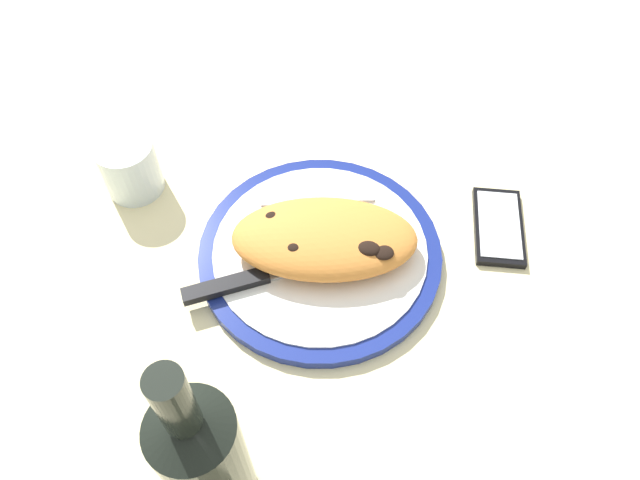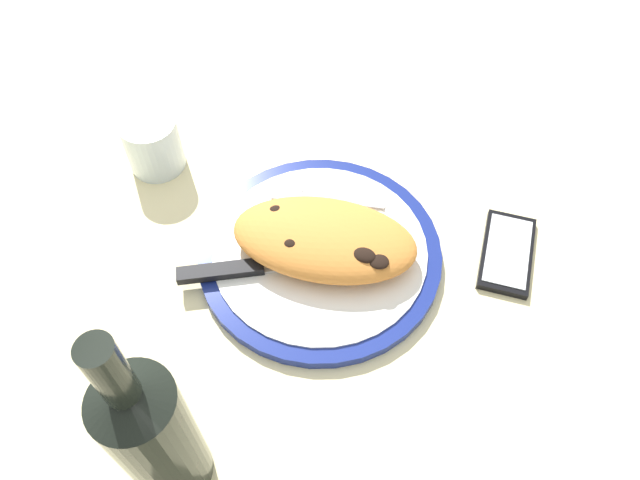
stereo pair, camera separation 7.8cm
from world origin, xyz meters
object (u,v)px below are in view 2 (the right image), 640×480
Objects in this scene: smartphone at (507,253)px; knife at (249,268)px; calzone at (324,241)px; water_glass at (154,147)px; fork at (317,198)px; wine_bottle at (153,434)px; plate at (320,253)px.

knife is at bearing 21.78° from smartphone.
water_glass reaches higher than calzone.
fork is at bearing -110.78° from knife.
wine_bottle reaches higher than water_glass.
water_glass reaches higher than plate.
smartphone is (-22.90, -7.24, -3.73)cm from calzone.
calzone is at bearing -147.86° from knife.
water_glass is at bearing -18.99° from plate.
knife is 1.95× the size of smartphone.
calzone reaches higher than fork.
water_glass is 0.28× the size of wine_bottle.
plate is 1.05× the size of wine_bottle.
knife is 2.95× the size of water_glass.
calzone is 31.73cm from wine_bottle.
knife is at bearing 35.77° from plate.
fork is 1.24× the size of smartphone.
plate is 32.87cm from wine_bottle.
knife is 33.69cm from smartphone.
knife is 0.81× the size of wine_bottle.
calzone is at bearing -104.64° from wine_bottle.
fork is at bearing -1.97° from smartphone.
water_glass is (50.66, -2.43, 2.99)cm from smartphone.
smartphone is at bearing -163.61° from plate.
knife is (5.08, 13.38, 0.29)cm from fork.
plate is 1.29× the size of calzone.
water_glass reaches higher than fork.
calzone is at bearing 111.86° from fork.
fork is 24.59cm from water_glass.
knife reaches higher than smartphone.
wine_bottle reaches higher than calzone.
plate reaches higher than smartphone.
smartphone is 0.42× the size of wine_bottle.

